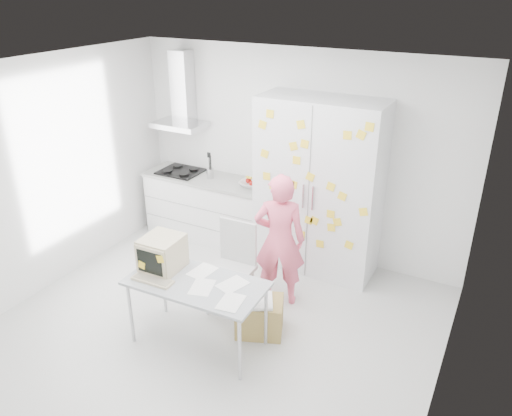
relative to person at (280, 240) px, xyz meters
The scene contains 10 objects.
floor 1.15m from the person, 116.22° to the right, with size 4.50×4.00×0.02m, color silver.
walls 0.67m from the person, behind, with size 4.52×4.01×2.70m.
ceiling 2.09m from the person, 116.22° to the right, with size 4.50×4.00×0.02m, color white.
counter_run 1.86m from the person, 148.78° to the left, with size 1.84×0.63×1.28m.
range_hood 2.58m from the person, 151.73° to the left, with size 0.70×0.48×1.01m.
tall_cabinet 0.98m from the person, 85.02° to the left, with size 1.50×0.68×2.20m.
person is the anchor object (origin of this frame).
desk 1.24m from the person, 122.68° to the right, with size 1.39×0.73×1.09m.
chair 0.57m from the person, 138.31° to the right, with size 0.48×0.48×1.03m.
cardboard_box 0.86m from the person, 83.03° to the right, with size 0.59×0.53×0.42m.
Camera 1 is at (2.43, -3.67, 3.43)m, focal length 35.00 mm.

